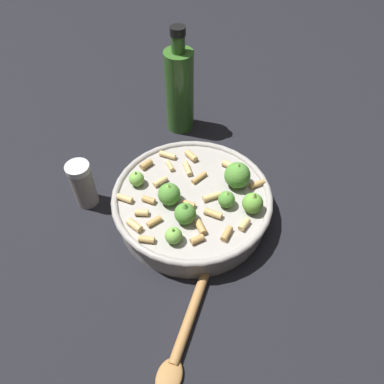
{
  "coord_description": "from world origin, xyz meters",
  "views": [
    {
      "loc": [
        0.14,
        0.41,
        0.56
      ],
      "look_at": [
        0.0,
        0.0,
        0.06
      ],
      "focal_mm": 34.46,
      "sensor_mm": 36.0,
      "label": 1
    }
  ],
  "objects": [
    {
      "name": "olive_oil_bottle",
      "position": [
        -0.06,
        -0.26,
        0.1
      ],
      "size": [
        0.06,
        0.06,
        0.24
      ],
      "color": "#336023",
      "rests_on": "ground"
    },
    {
      "name": "wooden_spoon",
      "position": [
        0.08,
        0.21,
        0.01
      ],
      "size": [
        0.15,
        0.18,
        0.02
      ],
      "color": "#9E703D",
      "rests_on": "ground"
    },
    {
      "name": "pepper_shaker",
      "position": [
        0.18,
        -0.09,
        0.05
      ],
      "size": [
        0.04,
        0.04,
        0.1
      ],
      "color": "gray",
      "rests_on": "ground"
    },
    {
      "name": "cooking_pan",
      "position": [
        -0.0,
        0.0,
        0.03
      ],
      "size": [
        0.29,
        0.29,
        0.1
      ],
      "color": "#9E9993",
      "rests_on": "ground"
    },
    {
      "name": "ground_plane",
      "position": [
        0.0,
        0.0,
        0.0
      ],
      "size": [
        2.4,
        2.4,
        0.0
      ],
      "primitive_type": "plane",
      "color": "black"
    }
  ]
}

